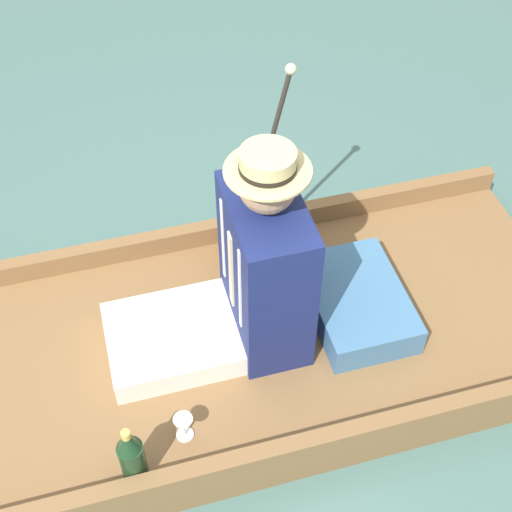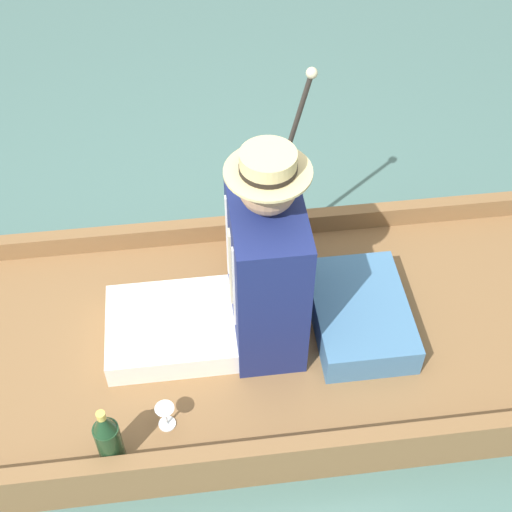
{
  "view_description": "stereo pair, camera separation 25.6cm",
  "coord_description": "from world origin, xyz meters",
  "px_view_note": "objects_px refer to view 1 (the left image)",
  "views": [
    {
      "loc": [
        -1.64,
        0.3,
        2.46
      ],
      "look_at": [
        0.02,
        -0.17,
        0.57
      ],
      "focal_mm": 50.0,
      "sensor_mm": 36.0,
      "label": 1
    },
    {
      "loc": [
        -1.69,
        0.05,
        2.46
      ],
      "look_at": [
        0.02,
        -0.17,
        0.57
      ],
      "focal_mm": 50.0,
      "sensor_mm": 36.0,
      "label": 2
    }
  ],
  "objects_px": {
    "seated_person": "(246,278)",
    "champagne_bottle": "(132,457)",
    "teddy_bear": "(235,235)",
    "walking_cane": "(269,149)",
    "wine_glass": "(183,423)"
  },
  "relations": [
    {
      "from": "teddy_bear",
      "to": "seated_person",
      "type": "bearing_deg",
      "value": 172.67
    },
    {
      "from": "seated_person",
      "to": "teddy_bear",
      "type": "height_order",
      "value": "seated_person"
    },
    {
      "from": "seated_person",
      "to": "walking_cane",
      "type": "relative_size",
      "value": 1.0
    },
    {
      "from": "teddy_bear",
      "to": "wine_glass",
      "type": "relative_size",
      "value": 2.96
    },
    {
      "from": "teddy_bear",
      "to": "wine_glass",
      "type": "distance_m",
      "value": 0.87
    },
    {
      "from": "seated_person",
      "to": "wine_glass",
      "type": "bearing_deg",
      "value": 128.36
    },
    {
      "from": "teddy_bear",
      "to": "champagne_bottle",
      "type": "relative_size",
      "value": 1.12
    },
    {
      "from": "seated_person",
      "to": "champagne_bottle",
      "type": "relative_size",
      "value": 3.01
    },
    {
      "from": "walking_cane",
      "to": "seated_person",
      "type": "bearing_deg",
      "value": 154.75
    },
    {
      "from": "wine_glass",
      "to": "walking_cane",
      "type": "relative_size",
      "value": 0.13
    },
    {
      "from": "seated_person",
      "to": "wine_glass",
      "type": "relative_size",
      "value": 7.96
    },
    {
      "from": "teddy_bear",
      "to": "walking_cane",
      "type": "distance_m",
      "value": 0.41
    },
    {
      "from": "teddy_bear",
      "to": "walking_cane",
      "type": "xyz_separation_m",
      "value": [
        0.08,
        -0.17,
        0.37
      ]
    },
    {
      "from": "seated_person",
      "to": "champagne_bottle",
      "type": "bearing_deg",
      "value": 122.34
    },
    {
      "from": "wine_glass",
      "to": "champagne_bottle",
      "type": "distance_m",
      "value": 0.23
    }
  ]
}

